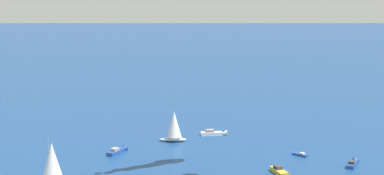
{
  "coord_description": "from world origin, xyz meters",
  "views": [
    {
      "loc": [
        -139.89,
        -20.75,
        52.9
      ],
      "look_at": [
        0.63,
        -0.76,
        29.22
      ],
      "focal_mm": 53.3,
      "sensor_mm": 36.0,
      "label": 1
    }
  ],
  "objects_px": {
    "motorboat_ahead": "(299,154)",
    "motorboat_outer_ring_a": "(215,133)",
    "motorboat_offshore": "(118,151)",
    "sailboat_far_stbd": "(52,164)",
    "sailboat_far_port": "(174,126)",
    "motorboat_outer_ring_b": "(353,163)",
    "motorboat_inshore": "(281,172)"
  },
  "relations": [
    {
      "from": "motorboat_ahead",
      "to": "sailboat_far_stbd",
      "type": "bearing_deg",
      "value": 119.55
    },
    {
      "from": "motorboat_ahead",
      "to": "motorboat_outer_ring_a",
      "type": "xyz_separation_m",
      "value": [
        23.28,
        30.23,
        0.36
      ]
    },
    {
      "from": "motorboat_inshore",
      "to": "motorboat_outer_ring_a",
      "type": "height_order",
      "value": "motorboat_outer_ring_a"
    },
    {
      "from": "sailboat_far_port",
      "to": "motorboat_ahead",
      "type": "height_order",
      "value": "sailboat_far_port"
    },
    {
      "from": "sailboat_far_port",
      "to": "motorboat_outer_ring_b",
      "type": "bearing_deg",
      "value": -109.13
    },
    {
      "from": "sailboat_far_stbd",
      "to": "motorboat_ahead",
      "type": "relative_size",
      "value": 2.65
    },
    {
      "from": "motorboat_offshore",
      "to": "motorboat_outer_ring_a",
      "type": "relative_size",
      "value": 0.93
    },
    {
      "from": "motorboat_outer_ring_a",
      "to": "motorboat_outer_ring_b",
      "type": "distance_m",
      "value": 56.09
    },
    {
      "from": "sailboat_far_stbd",
      "to": "motorboat_outer_ring_a",
      "type": "bearing_deg",
      "value": -31.94
    },
    {
      "from": "motorboat_inshore",
      "to": "motorboat_outer_ring_a",
      "type": "bearing_deg",
      "value": 28.41
    },
    {
      "from": "motorboat_offshore",
      "to": "motorboat_ahead",
      "type": "distance_m",
      "value": 60.15
    },
    {
      "from": "sailboat_far_port",
      "to": "sailboat_far_stbd",
      "type": "distance_m",
      "value": 57.4
    },
    {
      "from": "motorboat_offshore",
      "to": "motorboat_ahead",
      "type": "bearing_deg",
      "value": -85.12
    },
    {
      "from": "motorboat_inshore",
      "to": "motorboat_outer_ring_b",
      "type": "distance_m",
      "value": 25.52
    },
    {
      "from": "sailboat_far_stbd",
      "to": "sailboat_far_port",
      "type": "bearing_deg",
      "value": -26.15
    },
    {
      "from": "motorboat_ahead",
      "to": "motorboat_offshore",
      "type": "bearing_deg",
      "value": 94.88
    },
    {
      "from": "sailboat_far_port",
      "to": "motorboat_inshore",
      "type": "height_order",
      "value": "sailboat_far_port"
    },
    {
      "from": "motorboat_ahead",
      "to": "motorboat_outer_ring_a",
      "type": "height_order",
      "value": "motorboat_outer_ring_a"
    },
    {
      "from": "sailboat_far_stbd",
      "to": "motorboat_inshore",
      "type": "height_order",
      "value": "sailboat_far_stbd"
    },
    {
      "from": "sailboat_far_port",
      "to": "motorboat_ahead",
      "type": "xyz_separation_m",
      "value": [
        -12.28,
        -43.93,
        -5.25
      ]
    },
    {
      "from": "motorboat_offshore",
      "to": "motorboat_outer_ring_a",
      "type": "distance_m",
      "value": 41.09
    },
    {
      "from": "sailboat_far_stbd",
      "to": "motorboat_ahead",
      "type": "xyz_separation_m",
      "value": [
        39.25,
        -69.22,
        -5.84
      ]
    },
    {
      "from": "sailboat_far_port",
      "to": "motorboat_offshore",
      "type": "bearing_deg",
      "value": 137.4
    },
    {
      "from": "sailboat_far_stbd",
      "to": "motorboat_outer_ring_a",
      "type": "relative_size",
      "value": 1.34
    },
    {
      "from": "motorboat_inshore",
      "to": "sailboat_far_port",
      "type": "bearing_deg",
      "value": 48.53
    },
    {
      "from": "sailboat_far_stbd",
      "to": "motorboat_inshore",
      "type": "distance_m",
      "value": 65.76
    },
    {
      "from": "sailboat_far_stbd",
      "to": "motorboat_inshore",
      "type": "bearing_deg",
      "value": -73.83
    },
    {
      "from": "sailboat_far_stbd",
      "to": "motorboat_offshore",
      "type": "relative_size",
      "value": 1.45
    },
    {
      "from": "motorboat_outer_ring_a",
      "to": "motorboat_offshore",
      "type": "bearing_deg",
      "value": 133.73
    },
    {
      "from": "motorboat_inshore",
      "to": "motorboat_offshore",
      "type": "distance_m",
      "value": 55.94
    },
    {
      "from": "sailboat_far_port",
      "to": "motorboat_offshore",
      "type": "xyz_separation_m",
      "value": [
        -17.39,
        16.0,
        -4.95
      ]
    },
    {
      "from": "motorboat_ahead",
      "to": "motorboat_outer_ring_a",
      "type": "distance_m",
      "value": 38.16
    }
  ]
}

